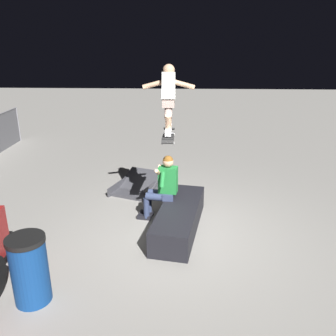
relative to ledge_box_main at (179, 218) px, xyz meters
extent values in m
plane|color=gray|center=(-0.16, -0.01, -0.22)|extent=(40.00, 40.00, 0.00)
cube|color=black|center=(0.00, 0.00, 0.00)|extent=(2.12, 0.99, 0.45)
cube|color=#2D3856|center=(0.37, 0.22, 0.28)|extent=(0.32, 0.20, 0.12)
cube|color=#1E7233|center=(0.37, 0.22, 0.59)|extent=(0.25, 0.37, 0.50)
sphere|color=tan|center=(0.37, 0.22, 0.94)|extent=(0.20, 0.20, 0.20)
sphere|color=brown|center=(0.37, 0.22, 0.96)|extent=(0.19, 0.19, 0.19)
cylinder|color=#1E7233|center=(0.18, 0.31, 0.67)|extent=(0.20, 0.11, 0.29)
cylinder|color=tan|center=(0.28, 0.39, 0.77)|extent=(0.25, 0.11, 0.19)
cylinder|color=#1E7233|center=(0.58, 0.24, 0.67)|extent=(0.20, 0.11, 0.29)
cylinder|color=tan|center=(0.52, 0.35, 0.77)|extent=(0.25, 0.11, 0.19)
cylinder|color=#2D3856|center=(0.32, 0.43, 0.26)|extent=(0.21, 0.42, 0.14)
cylinder|color=#2D3856|center=(0.35, 0.63, 0.02)|extent=(0.11, 0.11, 0.41)
cube|color=black|center=(0.36, 0.68, -0.18)|extent=(0.14, 0.27, 0.08)
cylinder|color=#2D3856|center=(0.49, 0.40, 0.26)|extent=(0.21, 0.42, 0.14)
cylinder|color=#2D3856|center=(0.53, 0.60, 0.02)|extent=(0.11, 0.11, 0.41)
cube|color=black|center=(0.54, 0.64, -0.18)|extent=(0.14, 0.27, 0.08)
cube|color=black|center=(0.25, 0.20, 1.46)|extent=(0.80, 0.21, 0.12)
cube|color=black|center=(0.70, 0.21, 1.48)|extent=(0.12, 0.20, 0.07)
cube|color=black|center=(-0.20, 0.20, 1.48)|extent=(0.12, 0.20, 0.04)
cube|color=#99999E|center=(0.53, 0.21, 1.43)|extent=(0.07, 0.16, 0.04)
cylinder|color=white|center=(0.53, 0.30, 1.41)|extent=(0.05, 0.03, 0.05)
cylinder|color=white|center=(0.54, 0.12, 1.41)|extent=(0.05, 0.03, 0.05)
cube|color=#99999E|center=(-0.03, 0.20, 1.43)|extent=(0.07, 0.16, 0.04)
cylinder|color=white|center=(-0.03, 0.29, 1.41)|extent=(0.05, 0.03, 0.05)
cylinder|color=white|center=(-0.02, 0.11, 1.41)|extent=(0.05, 0.03, 0.05)
cube|color=white|center=(0.43, 0.21, 1.57)|extent=(0.26, 0.10, 0.08)
cube|color=white|center=(0.07, 0.20, 1.57)|extent=(0.26, 0.10, 0.08)
cylinder|color=tan|center=(0.38, 0.20, 1.73)|extent=(0.24, 0.10, 0.31)
cylinder|color=gray|center=(0.31, 0.20, 1.93)|extent=(0.33, 0.13, 0.33)
cylinder|color=tan|center=(0.13, 0.20, 1.73)|extent=(0.24, 0.10, 0.31)
cylinder|color=gray|center=(0.20, 0.20, 1.93)|extent=(0.33, 0.13, 0.33)
cube|color=gray|center=(0.25, 0.20, 2.03)|extent=(0.30, 0.20, 0.12)
cube|color=silver|center=(0.33, 0.20, 2.27)|extent=(0.45, 0.23, 0.52)
sphere|color=tan|center=(0.39, 0.21, 2.55)|extent=(0.20, 0.20, 0.20)
cylinder|color=tan|center=(0.35, 0.42, 2.33)|extent=(0.09, 0.45, 0.19)
cylinder|color=tan|center=(0.36, -0.02, 2.33)|extent=(0.09, 0.45, 0.19)
cube|color=#38383D|center=(1.81, 0.98, -0.19)|extent=(1.40, 1.21, 0.06)
cube|color=#38383D|center=(1.81, 0.98, -0.12)|extent=(1.36, 1.19, 0.40)
cube|color=#38383D|center=(1.81, 1.38, -0.13)|extent=(1.01, 0.40, 0.19)
cube|color=#38383D|center=(1.81, 0.59, -0.13)|extent=(1.01, 0.40, 0.19)
cylinder|color=navy|center=(-1.94, 1.89, 0.22)|extent=(0.47, 0.47, 0.88)
cylinder|color=black|center=(-1.94, 1.89, 0.69)|extent=(0.49, 0.49, 0.06)
cylinder|color=slate|center=(5.84, 5.53, 0.34)|extent=(0.05, 0.05, 1.13)
camera|label=1|loc=(-5.67, -0.05, 3.01)|focal=37.78mm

